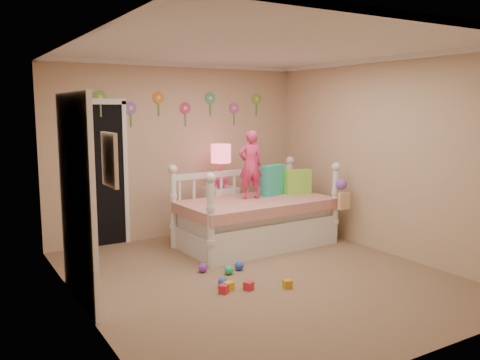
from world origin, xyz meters
TOP-DOWN VIEW (x-y plane):
  - floor at (0.00, 0.00)m, footprint 4.00×4.50m
  - ceiling at (0.00, 0.00)m, footprint 4.00×4.50m
  - back_wall at (0.00, 2.25)m, footprint 4.00×0.01m
  - left_wall at (-2.00, 0.00)m, footprint 0.01×4.50m
  - right_wall at (2.00, 0.00)m, footprint 0.01×4.50m
  - crown_molding at (0.00, 0.00)m, footprint 4.00×4.50m
  - daybed at (0.68, 1.13)m, footprint 2.24×1.28m
  - pillow_turquoise at (1.10, 1.33)m, footprint 0.47×0.29m
  - pillow_lime at (1.47, 1.19)m, footprint 0.41×0.23m
  - child at (0.65, 1.23)m, footprint 0.39×0.30m
  - nightstand at (0.52, 1.85)m, footprint 0.50×0.41m
  - table_lamp at (0.52, 1.85)m, footprint 0.30×0.30m
  - closet_doorway at (-1.25, 2.23)m, footprint 0.90×0.04m
  - flower_decals at (-0.09, 2.24)m, footprint 3.40×0.02m
  - mirror_closet at (-1.96, 0.30)m, footprint 0.07×1.30m
  - wall_picture at (-1.97, -0.90)m, footprint 0.05×0.34m
  - hanging_bag at (1.72, 0.51)m, footprint 0.20×0.16m
  - toy_scatter at (-0.27, 0.07)m, footprint 1.06×1.44m

SIDE VIEW (x-z plane):
  - floor at x=0.00m, z-range -0.01..0.01m
  - toy_scatter at x=-0.27m, z-range 0.00..0.11m
  - nightstand at x=0.52m, z-range 0.00..0.75m
  - daybed at x=0.68m, z-range 0.00..1.19m
  - hanging_bag at x=1.72m, z-range 0.54..0.90m
  - pillow_lime at x=1.47m, z-range 0.66..1.03m
  - pillow_turquoise at x=1.10m, z-range 0.66..1.11m
  - closet_doorway at x=-1.25m, z-range 0.00..2.07m
  - mirror_closet at x=-1.96m, z-range 0.00..2.10m
  - child at x=0.65m, z-range 0.66..1.63m
  - table_lamp at x=0.52m, z-range 0.86..1.51m
  - back_wall at x=0.00m, z-range 0.00..2.60m
  - left_wall at x=-2.00m, z-range 0.00..2.60m
  - right_wall at x=2.00m, z-range 0.00..2.60m
  - wall_picture at x=-1.97m, z-range 1.34..1.76m
  - flower_decals at x=-0.09m, z-range 1.69..2.19m
  - crown_molding at x=0.00m, z-range 2.54..2.60m
  - ceiling at x=0.00m, z-range 2.60..2.60m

